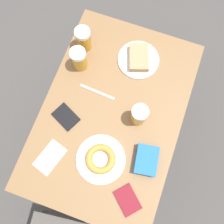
# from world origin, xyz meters

# --- Properties ---
(ground_plane) EXTENTS (8.00, 8.00, 0.00)m
(ground_plane) POSITION_xyz_m (0.00, 0.00, 0.00)
(ground_plane) COLOR #474442
(table) EXTENTS (0.69, 1.04, 0.70)m
(table) POSITION_xyz_m (0.00, 0.00, 0.64)
(table) COLOR olive
(table) RESTS_ON ground_plane
(plate_with_cake) EXTENTS (0.22, 0.22, 0.05)m
(plate_with_cake) POSITION_xyz_m (-0.03, -0.32, 0.72)
(plate_with_cake) COLOR white
(plate_with_cake) RESTS_ON table
(plate_with_donut) EXTENTS (0.24, 0.24, 0.04)m
(plate_with_donut) POSITION_xyz_m (-0.03, 0.23, 0.72)
(plate_with_donut) COLOR white
(plate_with_donut) RESTS_ON table
(beer_mug_left) EXTENTS (0.08, 0.08, 0.14)m
(beer_mug_left) POSITION_xyz_m (0.27, -0.30, 0.77)
(beer_mug_left) COLOR #C68C23
(beer_mug_left) RESTS_ON table
(beer_mug_center) EXTENTS (0.08, 0.08, 0.14)m
(beer_mug_center) POSITION_xyz_m (-0.13, -0.02, 0.77)
(beer_mug_center) COLOR #C68C23
(beer_mug_center) RESTS_ON table
(beer_mug_right) EXTENTS (0.08, 0.08, 0.14)m
(beer_mug_right) POSITION_xyz_m (0.24, -0.19, 0.77)
(beer_mug_right) COLOR #C68C23
(beer_mug_right) RESTS_ON table
(napkin_folded) EXTENTS (0.13, 0.17, 0.00)m
(napkin_folded) POSITION_xyz_m (0.21, 0.31, 0.70)
(napkin_folded) COLOR white
(napkin_folded) RESTS_ON table
(fork) EXTENTS (0.19, 0.02, 0.00)m
(fork) POSITION_xyz_m (0.11, -0.08, 0.70)
(fork) COLOR silver
(fork) RESTS_ON table
(passport_near_edge) EXTENTS (0.15, 0.15, 0.01)m
(passport_near_edge) POSITION_xyz_m (-0.21, 0.37, 0.71)
(passport_near_edge) COLOR maroon
(passport_near_edge) RESTS_ON table
(passport_far_edge) EXTENTS (0.15, 0.13, 0.01)m
(passport_far_edge) POSITION_xyz_m (0.21, 0.10, 0.71)
(passport_far_edge) COLOR black
(passport_far_edge) RESTS_ON table
(blue_pouch) EXTENTS (0.12, 0.15, 0.05)m
(blue_pouch) POSITION_xyz_m (-0.23, 0.17, 0.73)
(blue_pouch) COLOR blue
(blue_pouch) RESTS_ON table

